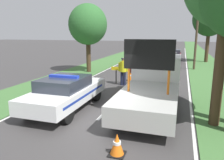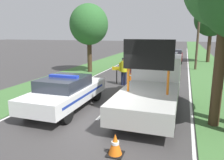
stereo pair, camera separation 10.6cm
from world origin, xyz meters
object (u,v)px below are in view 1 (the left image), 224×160
object	(u,v)px
police_officer	(123,69)
roadside_tree_near_left	(88,25)
work_truck	(153,84)
traffic_cone_behind_barrier	(130,76)
queued_car_sedan_silver	(165,62)
traffic_cone_near_truck	(154,80)
roadside_tree_mid_left	(210,19)
traffic_cone_centre_front	(117,144)
police_car	(66,92)
road_barrier	(135,71)
pedestrian_civilian	(134,71)
queued_car_wagon_maroon	(173,55)
utility_pole	(198,20)
traffic_cone_near_police	(151,76)

from	to	relation	value
police_officer	roadside_tree_near_left	world-z (taller)	roadside_tree_near_left
work_truck	police_officer	bearing A→B (deg)	-52.39
traffic_cone_behind_barrier	queued_car_sedan_silver	world-z (taller)	queued_car_sedan_silver
traffic_cone_near_truck	roadside_tree_mid_left	world-z (taller)	roadside_tree_mid_left
traffic_cone_centre_front	police_officer	bearing A→B (deg)	103.71
police_car	work_truck	world-z (taller)	work_truck
road_barrier	pedestrian_civilian	distance (m)	0.34
queued_car_wagon_maroon	roadside_tree_mid_left	world-z (taller)	roadside_tree_mid_left
traffic_cone_near_truck	utility_pole	distance (m)	8.71
utility_pole	roadside_tree_near_left	bearing A→B (deg)	-154.33
traffic_cone_near_truck	queued_car_wagon_maroon	world-z (taller)	queued_car_wagon_maroon
road_barrier	traffic_cone_near_police	bearing A→B (deg)	58.09
police_car	traffic_cone_near_police	bearing A→B (deg)	72.03
work_truck	traffic_cone_near_police	xyz separation A→B (m)	(-0.77, 5.22, -0.68)
traffic_cone_near_police	traffic_cone_behind_barrier	distance (m)	1.46
traffic_cone_near_truck	queued_car_wagon_maroon	size ratio (longest dim) A/B	0.16
traffic_cone_near_police	traffic_cone_near_truck	size ratio (longest dim) A/B	1.04
police_car	traffic_cone_behind_barrier	xyz separation A→B (m)	(1.39, 6.50, -0.43)
work_truck	utility_pole	bearing A→B (deg)	-97.90
police_car	roadside_tree_near_left	world-z (taller)	roadside_tree_near_left
police_car	work_truck	xyz separation A→B (m)	(3.58, 1.58, 0.28)
police_car	traffic_cone_centre_front	xyz separation A→B (m)	(3.20, -2.93, -0.46)
road_barrier	roadside_tree_mid_left	bearing A→B (deg)	68.54
police_car	traffic_cone_near_truck	bearing A→B (deg)	65.47
police_officer	traffic_cone_near_truck	world-z (taller)	police_officer
work_truck	utility_pole	world-z (taller)	utility_pole
police_officer	traffic_cone_centre_front	xyz separation A→B (m)	(1.94, -7.93, -0.74)
queued_car_sedan_silver	roadside_tree_near_left	size ratio (longest dim) A/B	0.78
traffic_cone_behind_barrier	traffic_cone_near_truck	bearing A→B (deg)	-26.48
traffic_cone_near_police	traffic_cone_centre_front	world-z (taller)	traffic_cone_near_police
roadside_tree_near_left	roadside_tree_mid_left	world-z (taller)	roadside_tree_mid_left
traffic_cone_near_police	police_officer	bearing A→B (deg)	-131.07
queued_car_sedan_silver	roadside_tree_mid_left	world-z (taller)	roadside_tree_mid_left
police_officer	utility_pole	world-z (taller)	utility_pole
roadside_tree_mid_left	utility_pole	world-z (taller)	utility_pole
traffic_cone_near_police	queued_car_sedan_silver	bearing A→B (deg)	81.29
roadside_tree_near_left	roadside_tree_mid_left	size ratio (longest dim) A/B	0.84
road_barrier	traffic_cone_behind_barrier	distance (m)	1.35
queued_car_sedan_silver	utility_pole	world-z (taller)	utility_pole
road_barrier	queued_car_wagon_maroon	distance (m)	12.32
road_barrier	traffic_cone_near_police	world-z (taller)	road_barrier
traffic_cone_behind_barrier	pedestrian_civilian	bearing A→B (deg)	-69.29
roadside_tree_mid_left	police_officer	bearing A→B (deg)	-114.13
pedestrian_civilian	queued_car_wagon_maroon	distance (m)	12.66
traffic_cone_near_truck	queued_car_sedan_silver	distance (m)	5.18
police_officer	traffic_cone_near_police	world-z (taller)	police_officer
pedestrian_civilian	roadside_tree_near_left	distance (m)	6.64
queued_car_sedan_silver	traffic_cone_near_truck	bearing A→B (deg)	86.72
traffic_cone_centre_front	roadside_tree_mid_left	xyz separation A→B (m)	(4.19, 21.61, 4.45)
queued_car_wagon_maroon	roadside_tree_mid_left	distance (m)	5.49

